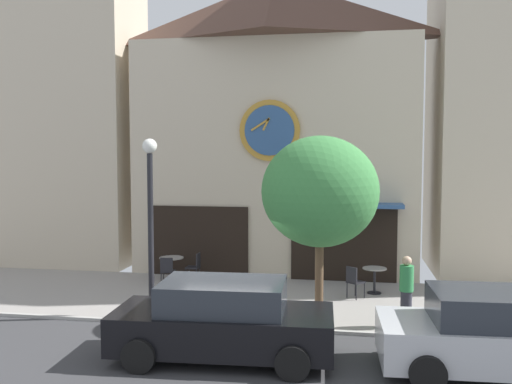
% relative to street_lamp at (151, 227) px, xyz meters
% --- Properties ---
extents(ground_plane, '(28.00, 11.96, 0.13)m').
position_rel_street_lamp_xyz_m(ground_plane, '(2.01, -1.25, -2.26)').
color(ground_plane, gray).
extents(clock_building, '(9.44, 3.71, 9.86)m').
position_rel_street_lamp_xyz_m(clock_building, '(2.28, 5.92, 2.87)').
color(clock_building, beige).
rests_on(clock_building, ground_plane).
extents(neighbor_building_left, '(6.97, 3.10, 11.64)m').
position_rel_street_lamp_xyz_m(neighbor_building_left, '(-6.40, 6.28, 3.58)').
color(neighbor_building_left, beige).
rests_on(neighbor_building_left, ground_plane).
extents(street_lamp, '(0.36, 0.36, 4.40)m').
position_rel_street_lamp_xyz_m(street_lamp, '(0.00, 0.00, 0.00)').
color(street_lamp, black).
rests_on(street_lamp, ground_plane).
extents(street_tree, '(2.75, 2.48, 4.46)m').
position_rel_street_lamp_xyz_m(street_tree, '(4.12, 0.13, 0.91)').
color(street_tree, brown).
rests_on(street_tree, ground_plane).
extents(cafe_table_near_door, '(0.77, 0.77, 0.74)m').
position_rel_street_lamp_xyz_m(cafe_table_near_door, '(-0.74, 3.83, -1.69)').
color(cafe_table_near_door, black).
rests_on(cafe_table_near_door, ground_plane).
extents(cafe_table_leftmost, '(0.60, 0.60, 0.73)m').
position_rel_street_lamp_xyz_m(cafe_table_leftmost, '(1.55, 1.25, -1.76)').
color(cafe_table_leftmost, black).
rests_on(cafe_table_leftmost, ground_plane).
extents(cafe_table_rightmost, '(0.69, 0.69, 0.75)m').
position_rel_street_lamp_xyz_m(cafe_table_rightmost, '(5.55, 3.23, -1.72)').
color(cafe_table_rightmost, black).
rests_on(cafe_table_rightmost, ground_plane).
extents(cafe_chair_curbside, '(0.57, 0.57, 0.90)m').
position_rel_street_lamp_xyz_m(cafe_chair_curbside, '(4.96, 2.57, -1.71)').
color(cafe_chair_curbside, black).
rests_on(cafe_chair_curbside, ground_plane).
extents(cafe_chair_right_end, '(0.56, 0.56, 0.90)m').
position_rel_street_lamp_xyz_m(cafe_chair_right_end, '(1.00, 0.56, -1.71)').
color(cafe_chair_right_end, black).
rests_on(cafe_chair_right_end, ground_plane).
extents(cafe_chair_outer, '(0.41, 0.41, 0.90)m').
position_rel_street_lamp_xyz_m(cafe_chair_outer, '(0.04, 3.80, -1.71)').
color(cafe_chair_outer, black).
rests_on(cafe_chair_outer, ground_plane).
extents(cafe_chair_mid_row, '(0.44, 0.44, 0.90)m').
position_rel_street_lamp_xyz_m(cafe_chair_mid_row, '(-0.62, 3.04, -1.71)').
color(cafe_chair_mid_row, black).
rests_on(cafe_chair_mid_row, ground_plane).
extents(cafe_chair_corner, '(0.45, 0.45, 0.90)m').
position_rel_street_lamp_xyz_m(cafe_chair_corner, '(0.72, 1.08, -1.71)').
color(cafe_chair_corner, black).
rests_on(cafe_chair_corner, ground_plane).
extents(pedestrian_green, '(0.45, 0.45, 1.67)m').
position_rel_street_lamp_xyz_m(pedestrian_green, '(6.14, 0.20, -1.37)').
color(pedestrian_green, '#2D2D38').
rests_on(pedestrian_green, ground_plane).
extents(parked_car_black, '(4.38, 2.18, 1.55)m').
position_rel_street_lamp_xyz_m(parked_car_black, '(2.39, -2.45, -1.48)').
color(parked_car_black, black).
rests_on(parked_car_black, ground_plane).
extents(parked_car_silver, '(4.37, 2.16, 1.55)m').
position_rel_street_lamp_xyz_m(parked_car_silver, '(7.54, -2.43, -1.48)').
color(parked_car_silver, '#B7BABF').
rests_on(parked_car_silver, ground_plane).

